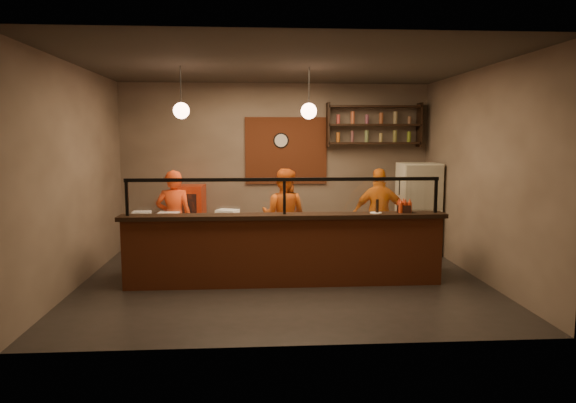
{
  "coord_description": "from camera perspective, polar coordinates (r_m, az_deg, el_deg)",
  "views": [
    {
      "loc": [
        -0.44,
        -7.59,
        2.15
      ],
      "look_at": [
        0.09,
        0.3,
        1.17
      ],
      "focal_mm": 32.0,
      "sensor_mm": 36.0,
      "label": 1
    }
  ],
  "objects": [
    {
      "name": "worktop_cabinet",
      "position": [
        7.99,
        -0.61,
        -5.39
      ],
      "size": [
        4.6,
        0.75,
        0.85
      ],
      "primitive_type": "cube",
      "color": "gray",
      "rests_on": "floor"
    },
    {
      "name": "cook_right",
      "position": [
        9.12,
        10.14,
        -1.46
      ],
      "size": [
        0.98,
        0.48,
        1.63
      ],
      "primitive_type": "imported",
      "rotation": [
        0.0,
        0.0,
        3.05
      ],
      "color": "orange",
      "rests_on": "floor"
    },
    {
      "name": "condiment_caddy",
      "position": [
        7.74,
        12.79,
        -0.77
      ],
      "size": [
        0.24,
        0.22,
        0.11
      ],
      "primitive_type": "cube",
      "rotation": [
        0.0,
        0.0,
        -0.37
      ],
      "color": "black",
      "rests_on": "counter_ledge"
    },
    {
      "name": "cook_mid",
      "position": [
        8.83,
        -0.48,
        -1.6
      ],
      "size": [
        0.95,
        0.84,
        1.63
      ],
      "primitive_type": "imported",
      "rotation": [
        0.0,
        0.0,
        2.82
      ],
      "color": "#C45012",
      "rests_on": "floor"
    },
    {
      "name": "wall_left",
      "position": [
        8.03,
        -22.47,
        2.62
      ],
      "size": [
        0.0,
        5.0,
        5.0
      ],
      "primitive_type": "plane",
      "rotation": [
        1.57,
        0.0,
        1.57
      ],
      "color": "#7D6B5C",
      "rests_on": "floor"
    },
    {
      "name": "red_cooler",
      "position": [
        9.93,
        -10.82,
        -1.84
      ],
      "size": [
        0.58,
        0.54,
        1.26
      ],
      "primitive_type": "cube",
      "rotation": [
        0.0,
        0.0,
        -0.09
      ],
      "color": "red",
      "rests_on": "floor"
    },
    {
      "name": "pizza_dough",
      "position": [
        8.03,
        7.37,
        -1.89
      ],
      "size": [
        0.49,
        0.49,
        0.01
      ],
      "primitive_type": "cylinder",
      "rotation": [
        0.0,
        0.0,
        -0.05
      ],
      "color": "silver",
      "rests_on": "worktop"
    },
    {
      "name": "wall_clock",
      "position": [
        10.06,
        -0.78,
        6.79
      ],
      "size": [
        0.3,
        0.04,
        0.3
      ],
      "primitive_type": "cylinder",
      "rotation": [
        1.57,
        0.0,
        0.0
      ],
      "color": "black",
      "rests_on": "wall_back"
    },
    {
      "name": "floor",
      "position": [
        7.9,
        -0.53,
        -8.71
      ],
      "size": [
        6.0,
        6.0,
        0.0
      ],
      "primitive_type": "plane",
      "color": "black",
      "rests_on": "ground"
    },
    {
      "name": "rolling_pin",
      "position": [
        7.89,
        -10.59,
        -1.92
      ],
      "size": [
        0.37,
        0.12,
        0.06
      ],
      "primitive_type": "cylinder",
      "rotation": [
        0.0,
        1.57,
        -0.16
      ],
      "color": "yellow",
      "rests_on": "worktop"
    },
    {
      "name": "brick_patch",
      "position": [
        10.08,
        -0.22,
        5.66
      ],
      "size": [
        1.6,
        0.04,
        1.3
      ],
      "primitive_type": "cube",
      "color": "brown",
      "rests_on": "wall_back"
    },
    {
      "name": "prep_tub_c",
      "position": [
        7.8,
        -13.18,
        -1.76
      ],
      "size": [
        0.32,
        0.27,
        0.15
      ],
      "primitive_type": "cube",
      "rotation": [
        0.0,
        0.0,
        -0.08
      ],
      "color": "white",
      "rests_on": "worktop"
    },
    {
      "name": "wall_front",
      "position": [
        5.14,
        1.07,
        0.95
      ],
      "size": [
        6.0,
        0.0,
        6.0
      ],
      "primitive_type": "plane",
      "rotation": [
        -1.57,
        0.0,
        0.0
      ],
      "color": "#7D6B5C",
      "rests_on": "floor"
    },
    {
      "name": "small_plate",
      "position": [
        7.56,
        9.74,
        -1.26
      ],
      "size": [
        0.19,
        0.19,
        0.01
      ],
      "primitive_type": "cylinder",
      "rotation": [
        0.0,
        0.0,
        0.11
      ],
      "color": "silver",
      "rests_on": "counter_ledge"
    },
    {
      "name": "wall_right",
      "position": [
        8.35,
        20.51,
        2.86
      ],
      "size": [
        0.0,
        5.0,
        5.0
      ],
      "primitive_type": "plane",
      "rotation": [
        1.57,
        0.0,
        -1.57
      ],
      "color": "#7D6B5C",
      "rests_on": "floor"
    },
    {
      "name": "worktop",
      "position": [
        7.9,
        -0.62,
        -2.2
      ],
      "size": [
        4.6,
        0.75,
        0.05
      ],
      "primitive_type": "cube",
      "color": "silver",
      "rests_on": "worktop_cabinet"
    },
    {
      "name": "prep_tub_b",
      "position": [
        7.94,
        -6.76,
        -1.46
      ],
      "size": [
        0.38,
        0.35,
        0.15
      ],
      "primitive_type": "cube",
      "rotation": [
        0.0,
        0.0,
        -0.39
      ],
      "color": "white",
      "rests_on": "worktop"
    },
    {
      "name": "pepper_mill",
      "position": [
        7.56,
        9.88,
        -0.53
      ],
      "size": [
        0.05,
        0.05,
        0.2
      ],
      "primitive_type": "cylinder",
      "rotation": [
        0.0,
        0.0,
        -0.05
      ],
      "color": "black",
      "rests_on": "counter_ledge"
    },
    {
      "name": "prep_tub_a",
      "position": [
        8.15,
        -15.93,
        -1.53
      ],
      "size": [
        0.29,
        0.24,
        0.14
      ],
      "primitive_type": "cube",
      "rotation": [
        0.0,
        0.0,
        0.08
      ],
      "color": "silver",
      "rests_on": "worktop"
    },
    {
      "name": "cook_left",
      "position": [
        8.72,
        -12.53,
        -1.9
      ],
      "size": [
        0.61,
        0.41,
        1.63
      ],
      "primitive_type": "imported",
      "rotation": [
        0.0,
        0.0,
        3.18
      ],
      "color": "#E84315",
      "rests_on": "floor"
    },
    {
      "name": "pendant_left",
      "position": [
        7.87,
        -11.77,
        9.87
      ],
      "size": [
        0.24,
        0.24,
        0.77
      ],
      "color": "black",
      "rests_on": "ceiling"
    },
    {
      "name": "counter_ledge",
      "position": [
        7.39,
        -0.4,
        -1.63
      ],
      "size": [
        4.7,
        0.37,
        0.06
      ],
      "primitive_type": "cube",
      "color": "black",
      "rests_on": "service_counter"
    },
    {
      "name": "fridge",
      "position": [
        9.81,
        14.24,
        -0.78
      ],
      "size": [
        0.72,
        0.67,
        1.69
      ],
      "primitive_type": "cube",
      "rotation": [
        0.0,
        0.0,
        -0.02
      ],
      "color": "beige",
      "rests_on": "floor"
    },
    {
      "name": "service_counter",
      "position": [
        7.48,
        -0.4,
        -5.65
      ],
      "size": [
        4.6,
        0.25,
        1.0
      ],
      "primitive_type": "cube",
      "color": "brown",
      "rests_on": "floor"
    },
    {
      "name": "wall_shelving",
      "position": [
        10.18,
        9.53,
        8.39
      ],
      "size": [
        1.84,
        0.28,
        0.85
      ],
      "color": "black",
      "rests_on": "wall_back"
    },
    {
      "name": "pendant_right",
      "position": [
        7.84,
        2.33,
        10.02
      ],
      "size": [
        0.24,
        0.24,
        0.77
      ],
      "color": "black",
      "rests_on": "ceiling"
    },
    {
      "name": "sneeze_guard",
      "position": [
        7.34,
        -0.4,
        0.99
      ],
      "size": [
        4.5,
        0.05,
        0.52
      ],
      "color": "white",
      "rests_on": "counter_ledge"
    },
    {
      "name": "wall_back",
      "position": [
        10.11,
        -1.36,
        3.96
      ],
      "size": [
        6.0,
        0.0,
        6.0
      ],
      "primitive_type": "plane",
      "rotation": [
        1.57,
        0.0,
        0.0
      ],
      "color": "#7D6B5C",
      "rests_on": "floor"
    },
    {
      "name": "ceiling",
      "position": [
        7.67,
        -0.56,
        14.95
      ],
      "size": [
        6.0,
        6.0,
        0.0
      ],
      "primitive_type": "plane",
      "rotation": [
        3.14,
        0.0,
        0.0
      ],
      "color": "#36312A",
      "rests_on": "wall_back"
    }
  ]
}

